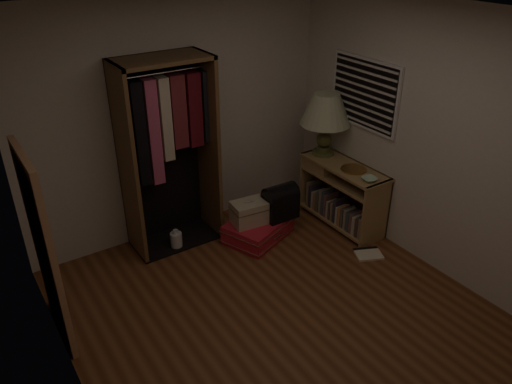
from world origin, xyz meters
TOP-DOWN VIEW (x-y plane):
  - ground at (0.00, 0.00)m, footprint 4.00×4.00m
  - room_walls at (0.08, 0.04)m, footprint 3.52×4.02m
  - console_bookshelf at (1.54, 1.05)m, footprint 0.42×1.12m
  - open_wardrobe at (-0.23, 1.77)m, footprint 0.97×0.50m
  - floor_mirror at (-1.70, 1.00)m, footprint 0.06×0.80m
  - pink_suitcase at (0.54, 1.27)m, footprint 0.88×0.77m
  - train_case at (0.43, 1.28)m, footprint 0.41×0.30m
  - black_bag at (0.79, 1.19)m, footprint 0.38×0.25m
  - table_lamp at (1.54, 1.38)m, footprint 0.70×0.70m
  - brass_tray at (1.54, 0.86)m, footprint 0.32×0.32m
  - ceramic_bowl at (1.49, 0.57)m, footprint 0.18×0.18m
  - white_jug at (-0.32, 1.60)m, footprint 0.15×0.15m
  - floor_book at (1.34, 0.34)m, footprint 0.35×0.32m

SIDE VIEW (x-z plane):
  - ground at x=0.00m, z-range 0.00..0.00m
  - floor_book at x=1.34m, z-range 0.00..0.02m
  - white_jug at x=-0.32m, z-range -0.02..0.21m
  - pink_suitcase at x=0.54m, z-range 0.00..0.23m
  - train_case at x=0.43m, z-range 0.22..0.50m
  - console_bookshelf at x=1.54m, z-range 0.02..0.77m
  - black_bag at x=0.79m, z-range 0.23..0.63m
  - brass_tray at x=1.54m, z-range 0.75..0.77m
  - ceramic_bowl at x=1.49m, z-range 0.75..0.79m
  - floor_mirror at x=-1.70m, z-range 0.00..1.70m
  - open_wardrobe at x=-0.23m, z-range 0.18..2.23m
  - table_lamp at x=1.54m, z-range 0.92..1.65m
  - room_walls at x=0.08m, z-range 0.20..2.80m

